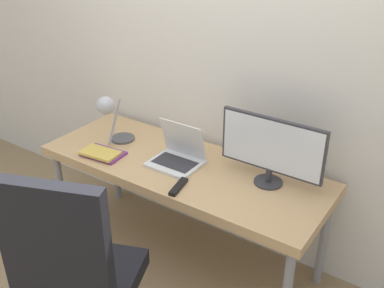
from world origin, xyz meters
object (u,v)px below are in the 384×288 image
object	(u,v)px
desk_lamp	(110,113)
book_stack	(102,153)
laptop	(178,156)
monitor	(271,148)
office_chair	(73,269)

from	to	relation	value
desk_lamp	book_stack	distance (m)	0.26
laptop	book_stack	world-z (taller)	laptop
laptop	desk_lamp	bearing A→B (deg)	-174.37
desk_lamp	book_stack	bearing A→B (deg)	-73.02
desk_lamp	book_stack	world-z (taller)	desk_lamp
desk_lamp	book_stack	xyz separation A→B (m)	(0.04, -0.14, -0.21)
laptop	monitor	world-z (taller)	monitor
monitor	office_chair	xyz separation A→B (m)	(-0.46, -1.05, -0.31)
office_chair	book_stack	world-z (taller)	office_chair
desk_lamp	book_stack	size ratio (longest dim) A/B	1.27
laptop	office_chair	size ratio (longest dim) A/B	0.26
laptop	monitor	bearing A→B (deg)	11.07
monitor	office_chair	bearing A→B (deg)	-113.83
desk_lamp	office_chair	xyz separation A→B (m)	(0.59, -0.89, -0.31)
desk_lamp	laptop	bearing A→B (deg)	5.63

